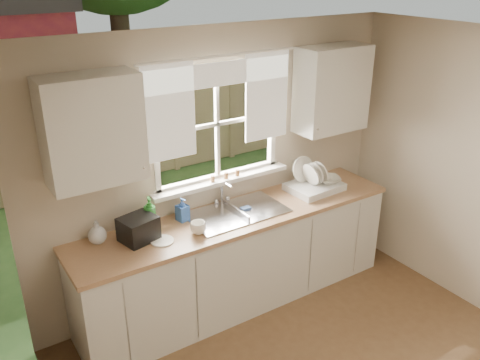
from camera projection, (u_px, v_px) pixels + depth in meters
room_walls at (398, 279)px, 3.00m from camera, size 3.62×4.02×2.50m
ceiling at (419, 62)px, 2.55m from camera, size 3.60×4.00×0.02m
window at (218, 142)px, 4.49m from camera, size 1.38×0.16×1.06m
curtains at (221, 94)px, 4.27m from camera, size 1.50×0.03×0.81m
base_cabinets at (238, 260)px, 4.66m from camera, size 3.00×0.62×0.87m
countertop at (238, 216)px, 4.48m from camera, size 3.04×0.65×0.04m
upper_cabinet_left at (92, 130)px, 3.64m from camera, size 0.70×0.33×0.80m
upper_cabinet_right at (332, 89)px, 4.79m from camera, size 0.70×0.33×0.80m
wall_outlet at (295, 165)px, 5.08m from camera, size 0.08×0.01×0.12m
sill_jars at (226, 176)px, 4.58m from camera, size 0.30×0.04×0.06m
sink at (236, 220)px, 4.53m from camera, size 0.88×0.52×0.40m
dish_rack at (314, 184)px, 4.92m from camera, size 0.52×0.41×0.31m
bowl at (329, 180)px, 4.94m from camera, size 0.28×0.28×0.05m
soap_bottle_a at (150, 214)px, 4.15m from camera, size 0.13×0.13×0.30m
soap_bottle_b at (182, 209)px, 4.33m from camera, size 0.11×0.11×0.21m
soap_bottle_c at (97, 232)px, 3.99m from camera, size 0.17×0.17×0.19m
saucer at (162, 241)px, 4.04m from camera, size 0.19×0.19×0.01m
cup at (198, 228)px, 4.14m from camera, size 0.17×0.17×0.10m
black_appliance at (138, 229)px, 4.03m from camera, size 0.32×0.29×0.20m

